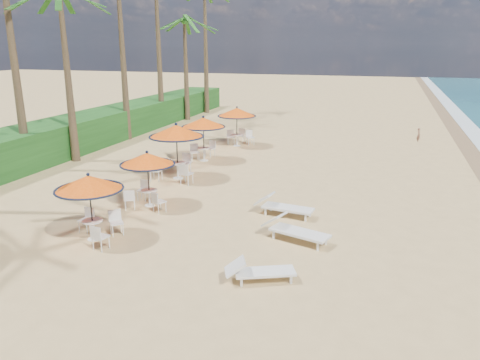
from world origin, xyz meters
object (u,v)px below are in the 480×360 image
object	(u,v)px
station_3	(203,126)
lounger_mid	(293,229)
station_1	(147,166)
station_4	(237,117)
lounger_far	(282,206)
station_2	(176,138)
lounger_near	(258,271)
station_0	(91,191)

from	to	relation	value
station_3	lounger_mid	bearing A→B (deg)	-53.55
station_1	station_4	world-z (taller)	station_4
lounger_far	lounger_mid	bearing A→B (deg)	-60.77
station_2	lounger_near	distance (m)	10.17
station_1	station_2	xyz separation A→B (m)	(-0.53, 3.71, 0.31)
station_0	station_2	world-z (taller)	station_2
station_4	lounger_mid	xyz separation A→B (m)	(5.92, -12.79, -1.37)
lounger_far	station_4	bearing A→B (deg)	123.10
station_2	station_4	world-z (taller)	station_2
station_3	lounger_mid	size ratio (longest dim) A/B	1.05
station_4	lounger_mid	distance (m)	14.16
station_0	station_2	size ratio (longest dim) A/B	0.85
station_3	station_0	bearing A→B (deg)	-86.95
station_0	station_3	size ratio (longest dim) A/B	0.91
station_3	station_4	bearing A→B (deg)	82.43
station_2	lounger_far	bearing A→B (deg)	-29.87
station_2	lounger_mid	size ratio (longest dim) A/B	1.13
lounger_mid	lounger_far	distance (m)	2.21
station_3	station_2	bearing A→B (deg)	-87.76
station_0	station_1	xyz separation A→B (m)	(0.10, 3.30, -0.03)
station_0	station_3	xyz separation A→B (m)	(-0.56, 10.54, 0.21)
station_0	station_3	distance (m)	10.55
lounger_mid	station_1	bearing A→B (deg)	-176.76
station_3	lounger_far	world-z (taller)	station_3
station_1	station_3	size ratio (longest dim) A/B	0.90
station_0	station_1	distance (m)	3.30
station_3	lounger_far	bearing A→B (deg)	-49.85
station_0	station_4	distance (m)	14.58
station_1	lounger_far	size ratio (longest dim) A/B	0.98
station_1	station_4	distance (m)	11.28
station_4	lounger_near	size ratio (longest dim) A/B	1.26
lounger_near	station_3	bearing A→B (deg)	93.69
station_2	station_1	bearing A→B (deg)	-81.90
station_1	lounger_mid	distance (m)	6.11
station_1	lounger_mid	size ratio (longest dim) A/B	0.94
station_4	lounger_near	world-z (taller)	station_4
station_4	lounger_mid	world-z (taller)	station_4
station_2	lounger_near	bearing A→B (deg)	-53.49
lounger_near	lounger_far	bearing A→B (deg)	71.32
station_3	lounger_near	world-z (taller)	station_3
lounger_mid	station_4	bearing A→B (deg)	132.70
station_0	lounger_far	bearing A→B (deg)	37.06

